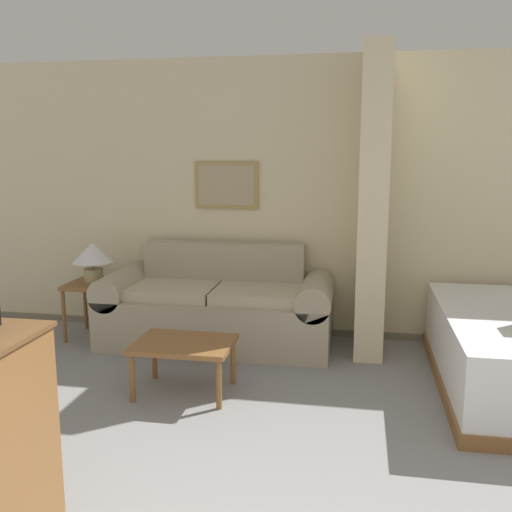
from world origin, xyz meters
name	(u,v)px	position (x,y,z in m)	size (l,w,h in m)	color
wall_back	(334,200)	(0.00, 4.10, 1.29)	(7.43, 0.16, 2.60)	beige
wall_partition_pillar	(372,204)	(0.35, 3.70, 1.30)	(0.24, 0.69, 2.60)	beige
couch	(217,308)	(-1.01, 3.62, 0.34)	(2.09, 0.84, 0.90)	tan
coffee_table	(184,348)	(-0.98, 2.52, 0.34)	(0.70, 0.52, 0.39)	brown
side_table	(94,291)	(-2.20, 3.61, 0.45)	(0.48, 0.48, 0.53)	brown
table_lamp	(93,256)	(-2.20, 3.61, 0.78)	(0.37, 0.37, 0.38)	tan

